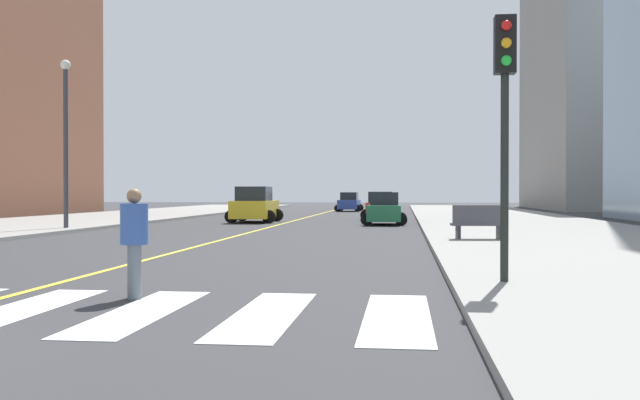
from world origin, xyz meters
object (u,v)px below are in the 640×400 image
object	(u,v)px
car_green_second	(384,209)
car_red_fourth	(380,206)
traffic_light_near_corner	(505,95)
pedestrian_crossing	(134,238)
park_bench	(479,223)
car_blue_third	(349,202)
street_lamp	(66,129)
car_yellow_nearest	(255,206)

from	to	relation	value
car_green_second	car_red_fourth	size ratio (longest dim) A/B	0.97
traffic_light_near_corner	pedestrian_crossing	size ratio (longest dim) A/B	2.62
car_green_second	pedestrian_crossing	distance (m)	26.61
park_bench	traffic_light_near_corner	bearing A→B (deg)	170.62
car_green_second	pedestrian_crossing	xyz separation A→B (m)	(-3.29, -26.40, 0.18)
car_green_second	pedestrian_crossing	bearing A→B (deg)	82.77
car_blue_third	pedestrian_crossing	size ratio (longest dim) A/B	2.16
car_green_second	traffic_light_near_corner	world-z (taller)	traffic_light_near_corner
car_green_second	car_red_fourth	world-z (taller)	car_red_fourth
traffic_light_near_corner	park_bench	size ratio (longest dim) A/B	2.49
car_blue_third	car_red_fourth	size ratio (longest dim) A/B	0.97
car_blue_third	car_red_fourth	bearing A→B (deg)	101.95
car_red_fourth	street_lamp	size ratio (longest dim) A/B	0.53
street_lamp	car_blue_third	bearing A→B (deg)	73.35
car_red_fourth	traffic_light_near_corner	world-z (taller)	traffic_light_near_corner
car_green_second	park_bench	xyz separation A→B (m)	(3.45, -13.38, -0.10)
car_blue_third	street_lamp	xyz separation A→B (m)	(-9.88, -33.03, 3.68)
car_red_fourth	park_bench	world-z (taller)	car_red_fourth
car_red_fourth	pedestrian_crossing	distance (m)	33.51
car_green_second	traffic_light_near_corner	size ratio (longest dim) A/B	0.82
car_green_second	street_lamp	bearing A→B (deg)	29.60
pedestrian_crossing	street_lamp	bearing A→B (deg)	-178.98
car_red_fourth	pedestrian_crossing	size ratio (longest dim) A/B	2.22
car_yellow_nearest	street_lamp	size ratio (longest dim) A/B	0.62
traffic_light_near_corner	pedestrian_crossing	bearing A→B (deg)	16.09
park_bench	street_lamp	bearing A→B (deg)	66.24
car_yellow_nearest	car_green_second	xyz separation A→B (m)	(7.33, -2.06, -0.15)
street_lamp	pedestrian_crossing	bearing A→B (deg)	-60.98
pedestrian_crossing	park_bench	bearing A→B (deg)	124.65
pedestrian_crossing	car_yellow_nearest	bearing A→B (deg)	160.08
car_red_fourth	traffic_light_near_corner	xyz separation A→B (m)	(3.14, -31.66, 2.58)
street_lamp	car_yellow_nearest	bearing A→B (deg)	57.40
car_yellow_nearest	street_lamp	distance (m)	12.20
car_yellow_nearest	street_lamp	world-z (taller)	street_lamp
park_bench	pedestrian_crossing	distance (m)	14.66
car_yellow_nearest	pedestrian_crossing	world-z (taller)	car_yellow_nearest
car_blue_third	park_bench	distance (m)	39.30
car_yellow_nearest	traffic_light_near_corner	distance (m)	28.66
car_blue_third	street_lamp	world-z (taller)	street_lamp
traffic_light_near_corner	street_lamp	distance (m)	23.52
car_green_second	car_yellow_nearest	bearing A→B (deg)	-15.85
street_lamp	car_green_second	bearing A→B (deg)	29.74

